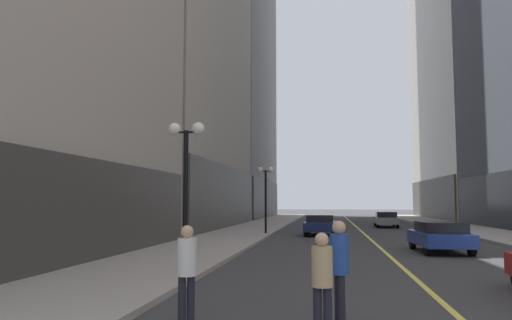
# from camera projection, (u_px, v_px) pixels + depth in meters

# --- Properties ---
(ground_plane) EXTENTS (200.00, 200.00, 0.00)m
(ground_plane) POSITION_uv_depth(u_px,v_px,m) (359.00, 229.00, 38.17)
(ground_plane) COLOR #38383A
(sidewalk_left) EXTENTS (4.50, 78.00, 0.15)m
(sidewalk_left) POSITION_uv_depth(u_px,v_px,m) (256.00, 228.00, 39.38)
(sidewalk_left) COLOR #9E9991
(sidewalk_left) RESTS_ON ground
(sidewalk_right) EXTENTS (4.50, 78.00, 0.15)m
(sidewalk_right) POSITION_uv_depth(u_px,v_px,m) (470.00, 229.00, 36.97)
(sidewalk_right) COLOR #9E9991
(sidewalk_right) RESTS_ON ground
(lane_centre_stripe) EXTENTS (0.16, 70.00, 0.01)m
(lane_centre_stripe) POSITION_uv_depth(u_px,v_px,m) (359.00, 229.00, 38.17)
(lane_centre_stripe) COLOR #E5D64C
(lane_centre_stripe) RESTS_ON ground
(building_right_far) EXTENTS (11.26, 26.00, 44.86)m
(building_right_far) POSITION_uv_depth(u_px,v_px,m) (471.00, 44.00, 62.38)
(building_right_far) COLOR #B7AD99
(building_right_far) RESTS_ON ground
(car_blue) EXTENTS (2.09, 4.16, 1.32)m
(car_blue) POSITION_uv_depth(u_px,v_px,m) (440.00, 236.00, 20.78)
(car_blue) COLOR navy
(car_blue) RESTS_ON ground
(car_navy) EXTENTS (2.03, 4.53, 1.32)m
(car_navy) POSITION_uv_depth(u_px,v_px,m) (320.00, 224.00, 31.63)
(car_navy) COLOR #141E4C
(car_navy) RESTS_ON ground
(car_grey) EXTENTS (2.02, 4.85, 1.32)m
(car_grey) POSITION_uv_depth(u_px,v_px,m) (386.00, 219.00, 41.49)
(car_grey) COLOR slate
(car_grey) RESTS_ON ground
(pedestrian_in_white_shirt) EXTENTS (0.46, 0.46, 1.74)m
(pedestrian_in_white_shirt) POSITION_uv_depth(u_px,v_px,m) (187.00, 266.00, 8.67)
(pedestrian_in_white_shirt) COLOR black
(pedestrian_in_white_shirt) RESTS_ON ground
(pedestrian_in_tan_trench) EXTENTS (0.35, 0.35, 1.67)m
(pedestrian_in_tan_trench) POSITION_uv_depth(u_px,v_px,m) (322.00, 277.00, 7.76)
(pedestrian_in_tan_trench) COLOR black
(pedestrian_in_tan_trench) RESTS_ON ground
(pedestrian_in_blue_hoodie) EXTENTS (0.42, 0.42, 1.83)m
(pedestrian_in_blue_hoodie) POSITION_uv_depth(u_px,v_px,m) (339.00, 264.00, 8.57)
(pedestrian_in_blue_hoodie) COLOR black
(pedestrian_in_blue_hoodie) RESTS_ON ground
(street_lamp_left_near) EXTENTS (1.06, 0.36, 4.43)m
(street_lamp_left_near) POSITION_uv_depth(u_px,v_px,m) (186.00, 163.00, 13.81)
(street_lamp_left_near) COLOR black
(street_lamp_left_near) RESTS_ON ground
(street_lamp_left_far) EXTENTS (1.06, 0.36, 4.43)m
(street_lamp_left_far) POSITION_uv_depth(u_px,v_px,m) (266.00, 185.00, 31.48)
(street_lamp_left_far) COLOR black
(street_lamp_left_far) RESTS_ON ground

